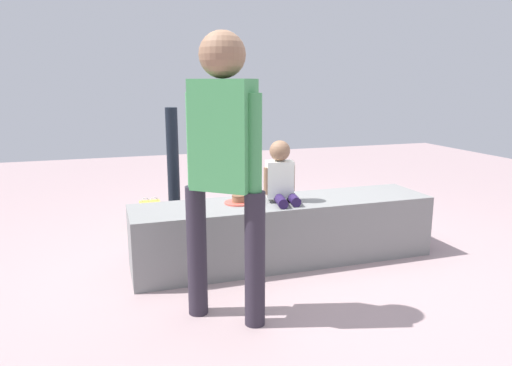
{
  "coord_description": "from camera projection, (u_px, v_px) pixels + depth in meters",
  "views": [
    {
      "loc": [
        -1.34,
        -3.36,
        1.42
      ],
      "look_at": [
        -0.37,
        -0.4,
        0.75
      ],
      "focal_mm": 32.9,
      "sensor_mm": 36.0,
      "label": 1
    }
  ],
  "objects": [
    {
      "name": "cake_plate",
      "position": [
        239.0,
        201.0,
        3.64
      ],
      "size": [
        0.22,
        0.22,
        0.07
      ],
      "color": "#E0594C",
      "rests_on": "concrete_ledge"
    },
    {
      "name": "party_cup_red",
      "position": [
        304.0,
        210.0,
        5.14
      ],
      "size": [
        0.08,
        0.08,
        0.1
      ],
      "primitive_type": "cylinder",
      "color": "red",
      "rests_on": "ground_plane"
    },
    {
      "name": "child_seated",
      "position": [
        281.0,
        175.0,
        3.65
      ],
      "size": [
        0.28,
        0.33,
        0.48
      ],
      "color": "#271847",
      "rests_on": "concrete_ledge"
    },
    {
      "name": "water_bottle_near_gift",
      "position": [
        304.0,
        224.0,
        4.48
      ],
      "size": [
        0.07,
        0.07,
        0.2
      ],
      "color": "silver",
      "rests_on": "ground_plane"
    },
    {
      "name": "ground_plane",
      "position": [
        284.0,
        260.0,
        3.83
      ],
      "size": [
        12.0,
        12.0,
        0.0
      ],
      "primitive_type": "plane",
      "color": "#A48A8D"
    },
    {
      "name": "concrete_ledge",
      "position": [
        284.0,
        231.0,
        3.78
      ],
      "size": [
        2.42,
        0.56,
        0.5
      ],
      "primitive_type": "cube",
      "color": "gray",
      "rests_on": "ground_plane"
    },
    {
      "name": "gift_bag",
      "position": [
        150.0,
        214.0,
        4.67
      ],
      "size": [
        0.2,
        0.11,
        0.31
      ],
      "color": "gold",
      "rests_on": "ground_plane"
    },
    {
      "name": "handbag_black_leather",
      "position": [
        232.0,
        224.0,
        4.39
      ],
      "size": [
        0.34,
        0.12,
        0.35
      ],
      "color": "black",
      "rests_on": "ground_plane"
    },
    {
      "name": "adult_standing",
      "position": [
        224.0,
        153.0,
        2.67
      ],
      "size": [
        0.42,
        0.38,
        1.7
      ],
      "color": "#2A2430",
      "rests_on": "ground_plane"
    },
    {
      "name": "railing_post",
      "position": [
        174.0,
        188.0,
        4.35
      ],
      "size": [
        0.36,
        0.36,
        1.2
      ],
      "color": "black",
      "rests_on": "ground_plane"
    }
  ]
}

